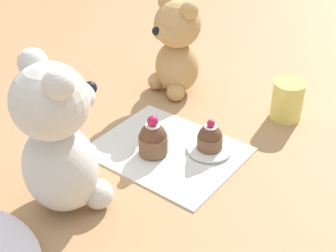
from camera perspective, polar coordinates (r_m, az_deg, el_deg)
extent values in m
plane|color=tan|center=(0.86, 0.00, -3.10)|extent=(4.00, 4.00, 0.00)
cube|color=silver|center=(0.86, 0.00, -2.94)|extent=(0.26, 0.21, 0.01)
ellipsoid|color=silver|center=(0.73, -12.98, -4.94)|extent=(0.15, 0.14, 0.14)
sphere|color=silver|center=(0.67, -14.22, 2.92)|extent=(0.11, 0.11, 0.11)
ellipsoid|color=silver|center=(0.68, -10.87, 3.61)|extent=(0.06, 0.06, 0.04)
sphere|color=black|center=(0.69, -9.47, 4.60)|extent=(0.02, 0.02, 0.02)
sphere|color=silver|center=(0.61, -13.18, 4.99)|extent=(0.04, 0.04, 0.04)
sphere|color=silver|center=(0.68, -16.17, 7.41)|extent=(0.04, 0.04, 0.04)
sphere|color=silver|center=(0.74, -8.41, -8.26)|extent=(0.05, 0.05, 0.05)
sphere|color=silver|center=(0.80, -11.40, -5.10)|extent=(0.05, 0.05, 0.05)
ellipsoid|color=tan|center=(1.03, 1.11, 7.24)|extent=(0.12, 0.11, 0.12)
sphere|color=tan|center=(0.99, 1.17, 12.30)|extent=(0.10, 0.10, 0.10)
ellipsoid|color=tan|center=(0.97, -0.60, 11.44)|extent=(0.06, 0.05, 0.04)
sphere|color=black|center=(0.96, -1.44, 11.50)|extent=(0.02, 0.02, 0.02)
sphere|color=tan|center=(1.01, -0.15, 14.92)|extent=(0.04, 0.04, 0.04)
sphere|color=tan|center=(0.96, 2.60, 13.88)|extent=(0.04, 0.04, 0.04)
sphere|color=tan|center=(1.06, -1.41, 5.50)|extent=(0.04, 0.04, 0.04)
sphere|color=tan|center=(1.01, 0.96, 4.15)|extent=(0.04, 0.04, 0.04)
cylinder|color=brown|center=(0.84, -1.83, -2.19)|extent=(0.05, 0.05, 0.04)
sphere|color=brown|center=(0.83, -1.85, -1.19)|extent=(0.05, 0.05, 0.05)
cylinder|color=white|center=(0.82, -1.87, 0.09)|extent=(0.03, 0.03, 0.00)
sphere|color=#B71947|center=(0.81, -1.89, 0.61)|extent=(0.02, 0.02, 0.02)
cylinder|color=white|center=(0.86, 5.06, -2.75)|extent=(0.08, 0.08, 0.01)
cylinder|color=brown|center=(0.85, 5.11, -1.91)|extent=(0.05, 0.05, 0.03)
sphere|color=brown|center=(0.84, 5.16, -1.19)|extent=(0.04, 0.04, 0.04)
cylinder|color=white|center=(0.83, 5.22, -0.08)|extent=(0.02, 0.02, 0.00)
sphere|color=#B71947|center=(0.83, 5.25, 0.31)|extent=(0.01, 0.01, 0.01)
cylinder|color=#EADB66|center=(0.97, 14.33, 3.01)|extent=(0.06, 0.06, 0.08)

